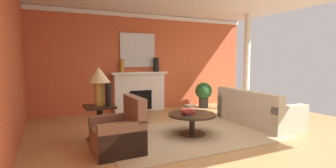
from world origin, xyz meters
name	(u,v)px	position (x,y,z in m)	size (l,w,h in m)	color
ground_plane	(200,135)	(0.00, 0.00, 0.00)	(8.75, 8.75, 0.00)	tan
wall_fireplace	(145,62)	(0.00, 3.25, 1.51)	(7.33, 0.12, 3.02)	#C65633
wall_window	(7,65)	(-3.42, 0.30, 1.51)	(0.12, 6.99, 3.02)	#C65633
crown_moulding	(145,16)	(0.00, 3.17, 2.94)	(7.33, 0.08, 0.12)	white
area_rug	(192,134)	(-0.12, 0.13, 0.01)	(3.70, 2.36, 0.01)	tan
fireplace	(139,92)	(-0.27, 3.04, 0.57)	(1.80, 0.35, 1.21)	white
mantel_mirror	(138,50)	(-0.27, 3.16, 1.88)	(1.12, 0.04, 1.04)	silver
sofa	(256,112)	(1.75, 0.20, 0.30)	(0.96, 2.12, 0.85)	#BCB299
armchair_near_window	(120,135)	(-1.78, -0.23, 0.31)	(0.81, 0.81, 0.95)	brown
coffee_table	(192,119)	(-0.12, 0.13, 0.34)	(1.00, 1.00, 0.45)	#2D2319
side_table	(100,121)	(-1.96, 0.55, 0.40)	(0.56, 0.56, 0.70)	#2D2319
table_lamp	(99,79)	(-1.96, 0.55, 1.22)	(0.44, 0.44, 0.75)	#B28E38
vase_on_side_table	(108,95)	(-1.81, 0.43, 0.92)	(0.12, 0.12, 0.44)	black
vase_mantel_right	(156,65)	(0.28, 2.99, 1.43)	(0.18, 0.18, 0.44)	black
vase_mantel_left	(122,66)	(-0.82, 2.99, 1.41)	(0.12, 0.12, 0.40)	#B7892D
book_red_cover	(189,113)	(-0.19, 0.14, 0.48)	(0.25, 0.16, 0.06)	maroon
book_art_folio	(187,111)	(-0.28, 0.08, 0.53)	(0.24, 0.15, 0.06)	maroon
book_small_novel	(190,106)	(-0.08, 0.29, 0.59)	(0.19, 0.16, 0.05)	tan
potted_plant	(204,93)	(1.87, 2.68, 0.49)	(0.56, 0.56, 0.83)	#333333
column_white	(247,62)	(2.90, 1.80, 1.51)	(0.20, 0.20, 3.02)	white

